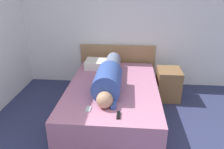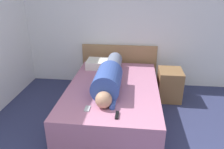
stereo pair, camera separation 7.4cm
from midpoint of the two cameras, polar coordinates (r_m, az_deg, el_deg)
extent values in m
cube|color=white|center=(4.28, 2.50, 14.10)|extent=(5.11, 0.06, 2.60)
cube|color=#B2708E|center=(3.47, -0.40, -6.58)|extent=(1.37, 2.07, 0.49)
cube|color=#A37A51|center=(4.45, 0.94, 2.57)|extent=(1.49, 0.04, 0.82)
cube|color=brown|center=(4.04, 13.96, -2.41)|extent=(0.40, 0.47, 0.55)
sphere|color=tan|center=(2.75, -2.72, -6.65)|extent=(0.22, 0.22, 0.22)
cylinder|color=#334C99|center=(3.06, -1.81, -1.67)|extent=(0.38, 0.66, 0.38)
cylinder|color=slate|center=(3.74, -0.55, 2.12)|extent=(0.26, 0.79, 0.26)
cylinder|color=#334C99|center=(2.81, -0.24, -7.54)|extent=(0.07, 0.22, 0.07)
cube|color=silver|center=(4.04, -3.72, 2.77)|extent=(0.52, 0.37, 0.14)
cube|color=black|center=(2.63, 0.88, -10.54)|extent=(0.04, 0.15, 0.02)
cube|color=#B2B7BC|center=(2.77, -6.98, -8.93)|extent=(0.06, 0.13, 0.01)
camera|label=1|loc=(0.04, -90.68, -0.29)|focal=35.00mm
camera|label=2|loc=(0.04, 89.32, 0.29)|focal=35.00mm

